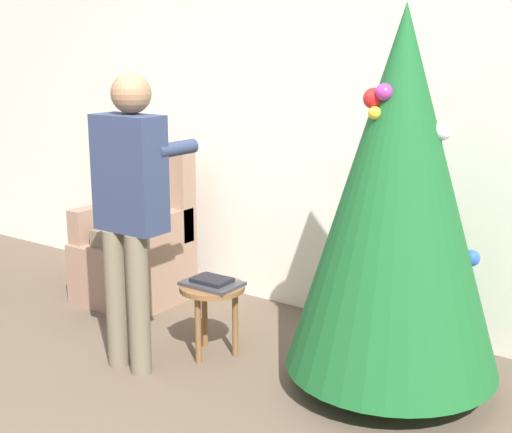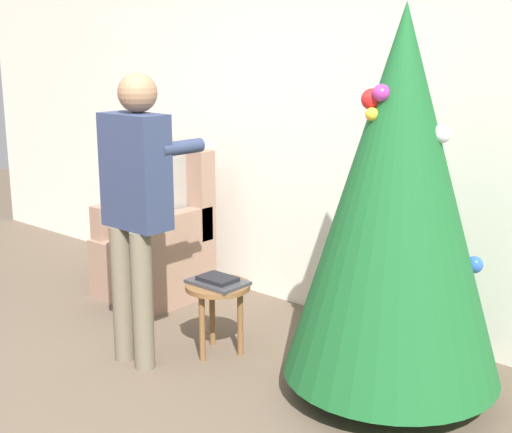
# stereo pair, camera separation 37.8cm
# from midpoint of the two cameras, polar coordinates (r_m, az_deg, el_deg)

# --- Properties ---
(ground_plane) EXTENTS (14.00, 14.00, 0.00)m
(ground_plane) POSITION_cam_midpoint_polar(r_m,az_deg,el_deg) (3.68, -13.94, -16.49)
(ground_plane) COLOR brown
(wall_back) EXTENTS (8.00, 0.06, 2.70)m
(wall_back) POSITION_cam_midpoint_polar(r_m,az_deg,el_deg) (4.82, 7.46, 7.89)
(wall_back) COLOR silver
(wall_back) RESTS_ON ground_plane
(christmas_tree) EXTENTS (1.13, 1.13, 2.02)m
(christmas_tree) POSITION_cam_midpoint_polar(r_m,az_deg,el_deg) (3.67, 14.20, 1.45)
(christmas_tree) COLOR brown
(christmas_tree) RESTS_ON ground_plane
(armchair) EXTENTS (0.68, 0.66, 1.08)m
(armchair) POSITION_cam_midpoint_polar(r_m,az_deg,el_deg) (5.28, -5.84, -2.37)
(armchair) COLOR #93705B
(armchair) RESTS_ON ground_plane
(person_seated) EXTENTS (0.36, 0.46, 1.26)m
(person_seated) POSITION_cam_midpoint_polar(r_m,az_deg,el_deg) (5.18, -6.19, 0.91)
(person_seated) COLOR #6B604C
(person_seated) RESTS_ON ground_plane
(person_standing) EXTENTS (0.42, 0.57, 1.67)m
(person_standing) POSITION_cam_midpoint_polar(r_m,az_deg,el_deg) (4.02, -6.94, 1.72)
(person_standing) COLOR #6B604C
(person_standing) RESTS_ON ground_plane
(side_stool) EXTENTS (0.39, 0.39, 0.44)m
(side_stool) POSITION_cam_midpoint_polar(r_m,az_deg,el_deg) (4.25, -0.51, -6.38)
(side_stool) COLOR brown
(side_stool) RESTS_ON ground_plane
(laptop) EXTENTS (0.33, 0.24, 0.02)m
(laptop) POSITION_cam_midpoint_polar(r_m,az_deg,el_deg) (4.22, -0.52, -5.32)
(laptop) COLOR #38383D
(laptop) RESTS_ON side_stool
(book) EXTENTS (0.22, 0.16, 0.02)m
(book) POSITION_cam_midpoint_polar(r_m,az_deg,el_deg) (4.22, -0.52, -5.04)
(book) COLOR black
(book) RESTS_ON laptop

